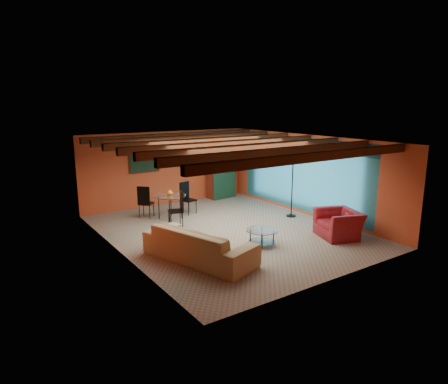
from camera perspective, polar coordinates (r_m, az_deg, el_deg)
room at (r=11.46m, az=0.25°, el=5.83°), size 6.52×8.01×2.71m
sofa at (r=9.66m, az=-3.53°, el=-7.41°), size 1.94×3.04×0.83m
armchair at (r=11.73m, az=16.09°, el=-4.40°), size 1.37×1.46×0.77m
coffee_table at (r=10.73m, az=5.44°, el=-6.46°), size 0.95×0.95×0.44m
dining_table at (r=13.08m, az=-7.72°, el=-1.49°), size 2.58×2.58×1.10m
armoire at (r=15.84m, az=-0.48°, el=2.48°), size 1.09×0.61×1.84m
floor_lamp at (r=13.33m, az=9.72°, el=0.68°), size 0.51×0.51×1.99m
ceiling_fan at (r=11.37m, az=0.57°, el=5.77°), size 1.50×1.50×0.44m
painting at (r=14.50m, az=-11.36°, el=4.20°), size 1.05×0.03×0.65m
potted_plant at (r=15.67m, az=-0.49°, el=6.71°), size 0.57×0.53×0.51m
vase at (r=12.94m, az=-7.80°, el=1.30°), size 0.22×0.22×0.20m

